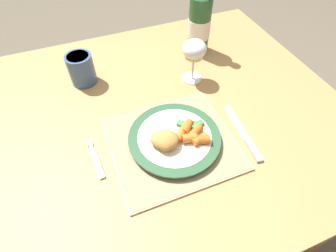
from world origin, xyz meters
The scene contains 12 objects.
ground_plane centered at (0.00, 0.00, 0.00)m, with size 6.00×6.00×0.00m, color brown.
dining_table centered at (0.00, 0.00, 0.64)m, with size 1.17×0.91×0.74m.
placemat centered at (0.04, -0.12, 0.74)m, with size 0.31×0.29×0.01m.
dinner_plate centered at (0.04, -0.12, 0.76)m, with size 0.24×0.24×0.02m.
breaded_croquettes centered at (0.01, -0.13, 0.78)m, with size 0.08×0.08×0.04m.
green_beans_pile centered at (0.09, -0.11, 0.77)m, with size 0.07×0.06×0.02m.
glazed_carrots centered at (0.08, -0.14, 0.78)m, with size 0.09×0.09×0.02m.
fork centered at (-0.16, -0.10, 0.74)m, with size 0.02×0.13×0.01m.
table_knife centered at (0.22, -0.17, 0.74)m, with size 0.04×0.20×0.01m.
wine_glass centered at (0.19, 0.10, 0.84)m, with size 0.07×0.07×0.14m.
bottle centered at (0.28, 0.24, 0.85)m, with size 0.08×0.08×0.30m.
drinking_cup centered at (-0.13, 0.21, 0.79)m, with size 0.08×0.08×0.10m.
Camera 1 is at (-0.12, -0.49, 1.29)m, focal length 28.00 mm.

